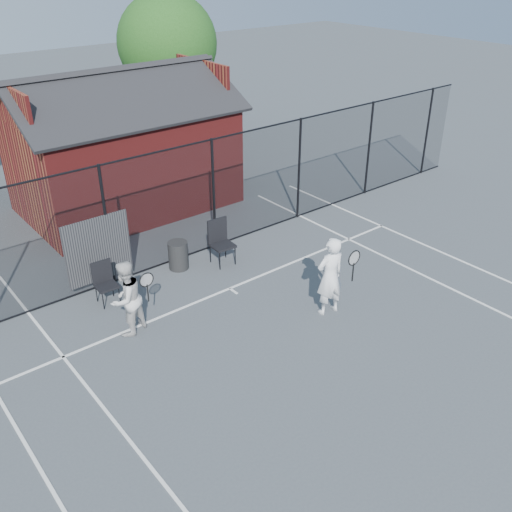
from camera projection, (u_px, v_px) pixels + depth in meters
ground at (318, 350)px, 11.52m from camera, size 80.00×80.00×0.00m
court_lines at (367, 384)px, 10.61m from camera, size 11.02×18.00×0.01m
fence at (171, 210)px, 14.08m from camera, size 22.04×3.00×3.00m
clubhouse at (124, 156)px, 17.18m from camera, size 6.50×4.36×4.19m
tree_right at (167, 44)px, 22.67m from camera, size 3.97×3.97×5.70m
player_front at (330, 276)px, 12.29m from camera, size 0.85×0.65×1.83m
player_back at (126, 298)px, 11.67m from camera, size 0.99×0.88×1.66m
chair_left at (106, 284)px, 12.82m from camera, size 0.49×0.51×0.98m
chair_right at (222, 243)px, 14.38m from camera, size 0.59×0.61×1.15m
waste_bin at (178, 255)px, 14.27m from camera, size 0.54×0.54×0.73m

